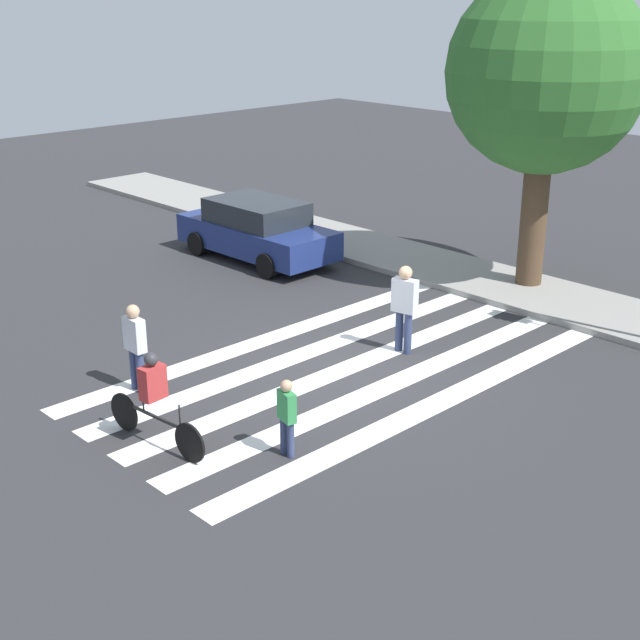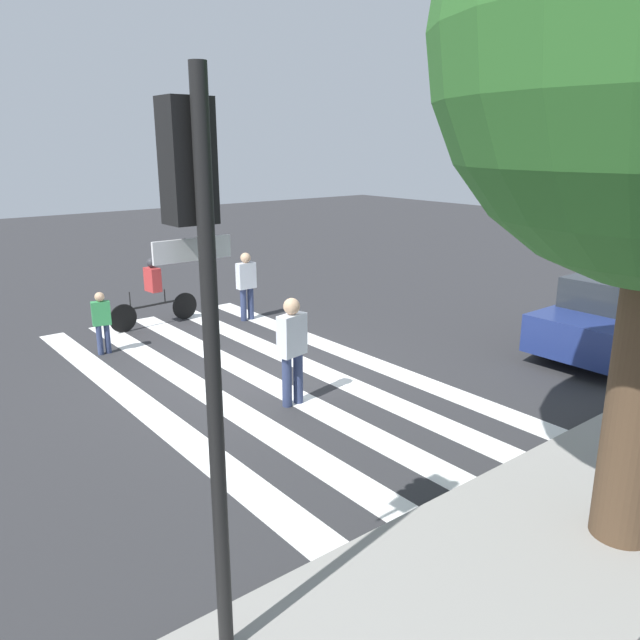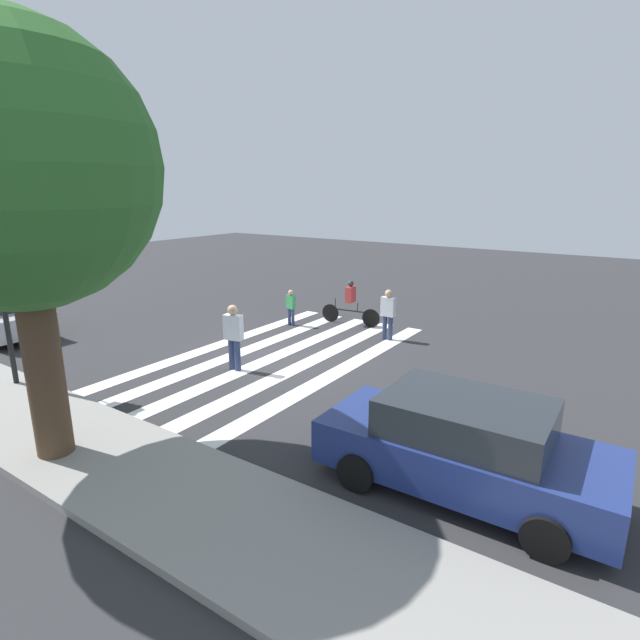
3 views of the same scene
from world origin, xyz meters
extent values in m
plane|color=#2D2D30|center=(0.00, 0.00, 0.00)|extent=(60.00, 60.00, 0.00)
cube|color=gray|center=(0.00, 6.25, 0.07)|extent=(36.00, 2.50, 0.14)
cube|color=white|center=(-2.17, 0.00, 0.00)|extent=(0.52, 10.00, 0.01)
cube|color=white|center=(-1.09, 0.00, 0.00)|extent=(0.52, 10.00, 0.01)
cube|color=white|center=(0.00, 0.00, 0.00)|extent=(0.52, 10.00, 0.01)
cube|color=white|center=(1.09, 0.00, 0.00)|extent=(0.52, 10.00, 0.01)
cube|color=white|center=(2.17, 0.00, 0.00)|extent=(0.52, 10.00, 0.01)
cylinder|color=black|center=(3.76, 5.44, 2.32)|extent=(0.12, 0.12, 4.63)
cube|color=black|center=(3.76, 5.23, 4.01)|extent=(0.32, 0.26, 0.84)
cube|color=silver|center=(3.76, 5.23, 3.41)|extent=(0.60, 0.02, 0.16)
sphere|color=#590F0F|center=(3.76, 5.07, 4.24)|extent=(0.15, 0.15, 0.15)
sphere|color=#59470F|center=(3.76, 5.07, 4.01)|extent=(0.15, 0.15, 0.15)
sphere|color=gold|center=(3.76, 5.07, 3.78)|extent=(0.15, 0.15, 0.15)
cylinder|color=#4C3826|center=(-0.30, 6.68, 1.69)|extent=(0.62, 0.62, 3.37)
cylinder|color=navy|center=(-2.03, -3.31, 0.39)|extent=(0.15, 0.15, 0.78)
cylinder|color=navy|center=(-1.83, -3.31, 0.39)|extent=(0.15, 0.15, 0.78)
cube|color=silver|center=(-1.93, -3.31, 1.09)|extent=(0.46, 0.21, 0.62)
sphere|color=tan|center=(-1.93, -3.31, 1.52)|extent=(0.24, 0.24, 0.24)
cylinder|color=navy|center=(1.62, -2.96, 0.31)|extent=(0.11, 0.11, 0.61)
cylinder|color=navy|center=(1.79, -2.96, 0.31)|extent=(0.11, 0.11, 0.61)
cube|color=#338C4C|center=(1.70, -2.96, 0.85)|extent=(0.38, 0.24, 0.48)
sphere|color=tan|center=(1.70, -2.96, 1.19)|extent=(0.19, 0.19, 0.19)
cylinder|color=navy|center=(0.10, 1.50, 0.43)|extent=(0.16, 0.16, 0.85)
cylinder|color=navy|center=(0.32, 1.50, 0.43)|extent=(0.16, 0.16, 0.85)
cube|color=silver|center=(0.21, 1.50, 1.19)|extent=(0.53, 0.32, 0.68)
sphere|color=tan|center=(0.21, 1.50, 1.66)|extent=(0.27, 0.27, 0.27)
cylinder|color=black|center=(0.82, -4.17, 0.33)|extent=(0.65, 0.10, 0.65)
cylinder|color=black|center=(-0.78, -4.32, 0.33)|extent=(0.65, 0.10, 0.65)
cube|color=black|center=(0.02, -4.24, 0.51)|extent=(1.36, 0.16, 0.04)
cylinder|color=black|center=(-0.26, -4.27, 0.67)|extent=(0.03, 0.03, 0.32)
cylinder|color=black|center=(0.62, -4.19, 0.71)|extent=(0.03, 0.03, 0.40)
cube|color=#B73333|center=(0.02, -4.24, 1.10)|extent=(0.28, 0.42, 0.55)
sphere|color=#333338|center=(0.02, -4.24, 1.50)|extent=(0.22, 0.22, 0.22)
cube|color=navy|center=(-6.70, 3.54, 0.63)|extent=(4.60, 1.92, 0.73)
cube|color=#23282D|center=(-6.70, 3.54, 1.29)|extent=(2.54, 1.75, 0.60)
cylinder|color=black|center=(-5.29, 4.47, 0.32)|extent=(0.64, 0.21, 0.64)
cylinder|color=black|center=(-5.27, 2.64, 0.32)|extent=(0.64, 0.21, 0.64)
cylinder|color=black|center=(-8.10, 2.61, 0.32)|extent=(0.64, 0.21, 0.64)
camera|label=1|loc=(10.89, -11.11, 6.93)|focal=50.00mm
camera|label=2|loc=(5.77, 9.19, 4.13)|focal=35.00mm
camera|label=3|loc=(-8.80, 10.72, 4.75)|focal=28.00mm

